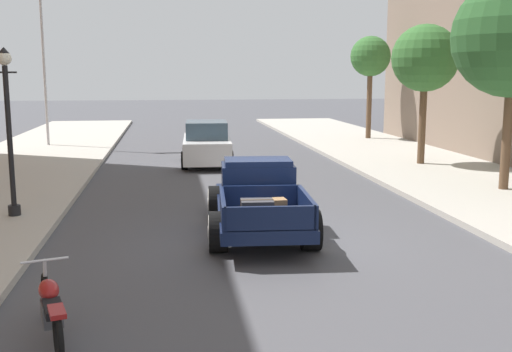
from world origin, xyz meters
The scene contains 8 objects.
ground_plane centered at (0.00, 0.00, 0.00)m, with size 140.00×140.00×0.00m, color #47474C.
hotrod_truck_navy centered at (-0.06, 0.76, 0.75)m, with size 2.39×5.02×1.58m.
motorcycle_parked centered at (-3.51, -4.39, 0.44)m, with size 0.80×2.06×0.93m.
car_background_white centered at (-0.53, 10.84, 0.77)m, with size 2.02×4.37×1.65m.
street_lamp_near centered at (-5.56, 2.36, 2.39)m, with size 0.50×0.32×3.85m.
flagpole centered at (-7.28, 17.10, 5.77)m, with size 1.74×0.16×9.16m.
street_tree_second centered at (7.23, 8.92, 3.94)m, with size 2.41×2.41×5.03m.
street_tree_third centered at (8.25, 17.87, 4.23)m, with size 2.02×2.02×5.15m.
Camera 1 is at (-1.97, -12.06, 3.40)m, focal length 42.46 mm.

